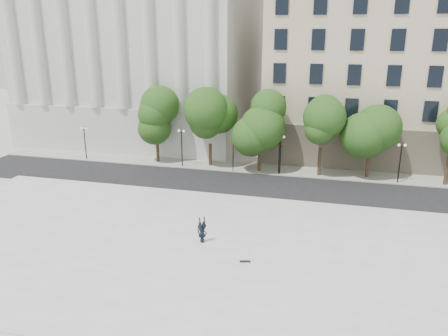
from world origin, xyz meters
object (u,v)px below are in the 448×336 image
(person_lying, at_px, (202,239))
(skateboard, at_px, (245,261))
(traffic_light_west, at_px, (233,139))
(traffic_light_east, at_px, (280,142))

(person_lying, bearing_deg, skateboard, -60.99)
(traffic_light_west, bearing_deg, person_lying, -84.03)
(person_lying, bearing_deg, traffic_light_east, 48.82)
(traffic_light_west, xyz_separation_m, person_lying, (1.91, -18.28, -3.06))
(traffic_light_east, relative_size, skateboard, 5.91)
(traffic_light_west, relative_size, traffic_light_east, 1.01)
(traffic_light_east, height_order, person_lying, traffic_light_east)
(traffic_light_east, xyz_separation_m, person_lying, (-3.23, -18.28, -3.02))
(traffic_light_west, bearing_deg, traffic_light_east, 0.00)
(skateboard, bearing_deg, traffic_light_east, 76.26)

